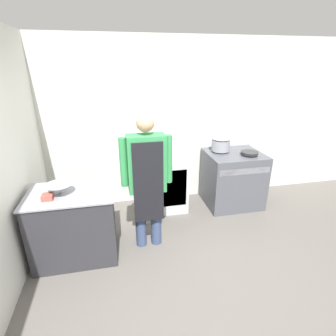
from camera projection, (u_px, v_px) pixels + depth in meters
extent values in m
plane|color=#5B5651|center=(189.00, 292.00, 2.82)|extent=(14.00, 14.00, 0.00)
cube|color=silver|center=(154.00, 125.00, 4.31)|extent=(8.00, 0.05, 2.70)
cube|color=silver|center=(10.00, 155.00, 2.88)|extent=(0.05, 8.00, 2.70)
cube|color=#2D2D33|center=(75.00, 225.00, 3.23)|extent=(0.96, 0.68, 0.86)
cube|color=gray|center=(70.00, 193.00, 3.06)|extent=(1.00, 0.71, 0.02)
cube|color=#4C4F56|center=(232.00, 179.00, 4.46)|extent=(0.91, 0.78, 0.92)
cube|color=gray|center=(245.00, 171.00, 4.01)|extent=(0.83, 0.03, 0.10)
cube|color=gray|center=(226.00, 146.00, 4.63)|extent=(0.91, 0.03, 0.02)
cube|color=silver|center=(167.00, 183.00, 4.35)|extent=(0.60, 0.62, 0.87)
cube|color=silver|center=(171.00, 189.00, 4.06)|extent=(0.51, 0.02, 0.61)
cylinder|color=#38476B|center=(141.00, 218.00, 3.41)|extent=(0.14, 0.14, 0.81)
cylinder|color=#38476B|center=(156.00, 217.00, 3.45)|extent=(0.14, 0.14, 0.81)
cube|color=#338C4C|center=(147.00, 163.00, 3.15)|extent=(0.45, 0.22, 0.71)
cube|color=black|center=(148.00, 184.00, 3.12)|extent=(0.36, 0.02, 1.02)
cylinder|color=#338C4C|center=(124.00, 162.00, 3.09)|extent=(0.09, 0.09, 0.60)
cylinder|color=#338C4C|center=(169.00, 159.00, 3.19)|extent=(0.09, 0.09, 0.60)
sphere|color=tan|center=(145.00, 123.00, 2.97)|extent=(0.21, 0.21, 0.21)
cone|color=gray|center=(59.00, 189.00, 2.99)|extent=(0.31, 0.31, 0.12)
cube|color=#B24C3F|center=(48.00, 197.00, 2.89)|extent=(0.12, 0.12, 0.06)
cylinder|color=gray|center=(221.00, 145.00, 4.33)|extent=(0.30, 0.30, 0.18)
ellipsoid|color=gray|center=(221.00, 139.00, 4.29)|extent=(0.30, 0.30, 0.05)
cylinder|color=#262628|center=(250.00, 153.00, 4.19)|extent=(0.27, 0.27, 0.04)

